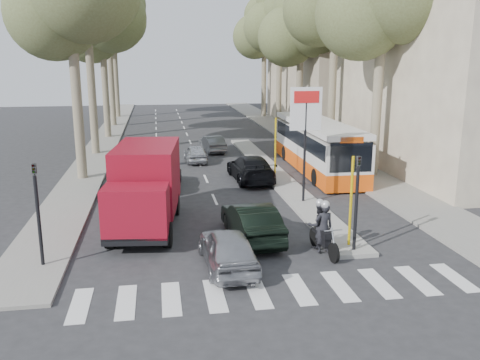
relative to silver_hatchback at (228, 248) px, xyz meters
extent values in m
plane|color=#28282B|center=(1.43, 2.00, -0.69)|extent=(120.00, 120.00, 0.00)
cube|color=gray|center=(10.03, 27.00, -0.63)|extent=(3.20, 70.00, 0.12)
cube|color=gray|center=(-6.57, 30.00, -0.63)|extent=(2.40, 64.00, 0.12)
cube|color=gray|center=(4.68, 13.00, -0.61)|extent=(1.50, 26.00, 0.16)
cube|color=beige|center=(16.93, 14.00, 8.31)|extent=(11.00, 18.00, 18.00)
cube|color=#B7A88E|center=(16.93, 36.00, 7.31)|extent=(11.00, 20.00, 16.00)
cylinder|color=yellow|center=(4.68, 1.00, 1.06)|extent=(0.10, 0.10, 3.50)
cylinder|color=yellow|center=(4.68, 7.00, 1.06)|extent=(0.10, 0.10, 3.50)
cylinder|color=yellow|center=(4.68, 13.00, 1.06)|extent=(0.10, 0.10, 3.50)
cylinder|color=black|center=(4.68, 7.00, 1.91)|extent=(0.12, 0.12, 5.20)
cube|color=white|center=(4.68, 7.00, 3.91)|extent=(1.50, 0.10, 2.00)
cube|color=red|center=(4.68, 6.94, 4.46)|extent=(1.20, 0.02, 0.55)
cylinder|color=black|center=(4.68, 0.50, 0.91)|extent=(0.12, 0.12, 3.20)
imported|color=black|center=(4.68, 0.50, 2.41)|extent=(0.16, 0.41, 1.00)
cylinder|color=black|center=(-6.17, 1.00, 0.91)|extent=(0.12, 0.12, 3.20)
imported|color=black|center=(-6.17, 1.00, 2.41)|extent=(0.16, 0.41, 1.00)
cylinder|color=#6B604C|center=(-6.57, 14.00, 3.51)|extent=(0.56, 0.56, 8.40)
sphere|color=#4E522E|center=(-7.57, 14.60, 8.61)|extent=(5.20, 5.20, 5.20)
cylinder|color=#6B604C|center=(-6.67, 22.00, 3.79)|extent=(0.56, 0.56, 8.96)
sphere|color=#4E522E|center=(-7.67, 22.60, 9.23)|extent=(5.20, 5.20, 5.20)
cylinder|color=#6B604C|center=(-6.47, 30.00, 3.37)|extent=(0.56, 0.56, 8.12)
sphere|color=#4E522E|center=(-7.47, 30.60, 8.30)|extent=(5.20, 5.20, 5.20)
sphere|color=#4E522E|center=(-5.57, 29.20, 9.46)|extent=(5.80, 5.80, 5.80)
sphere|color=#4E522E|center=(-6.27, 31.10, 10.62)|extent=(4.80, 4.80, 4.80)
cylinder|color=#6B604C|center=(-6.57, 38.00, 4.07)|extent=(0.56, 0.56, 9.52)
sphere|color=#4E522E|center=(-7.57, 38.60, 9.85)|extent=(5.20, 5.20, 5.20)
sphere|color=#4E522E|center=(-5.67, 37.20, 11.21)|extent=(5.80, 5.80, 5.80)
cylinder|color=#6B604C|center=(-6.67, 46.00, 3.65)|extent=(0.56, 0.56, 8.68)
sphere|color=#4E522E|center=(-7.67, 46.60, 8.92)|extent=(5.20, 5.20, 5.20)
sphere|color=#4E522E|center=(-5.77, 45.20, 10.16)|extent=(5.80, 5.80, 5.80)
sphere|color=#4E522E|center=(-6.47, 47.10, 11.40)|extent=(4.80, 4.80, 4.80)
cylinder|color=#6B604C|center=(10.43, 12.00, 3.51)|extent=(0.56, 0.56, 8.40)
sphere|color=#4E522E|center=(9.43, 12.60, 8.61)|extent=(5.20, 5.20, 5.20)
cylinder|color=#6B604C|center=(10.53, 20.00, 3.93)|extent=(0.56, 0.56, 9.24)
sphere|color=#4E522E|center=(9.53, 20.60, 9.54)|extent=(5.20, 5.20, 5.20)
cylinder|color=#6B604C|center=(10.33, 28.00, 3.23)|extent=(0.56, 0.56, 7.84)
sphere|color=#4E522E|center=(9.33, 28.60, 7.99)|extent=(5.20, 5.20, 5.20)
sphere|color=#4E522E|center=(11.23, 27.20, 9.11)|extent=(5.80, 5.80, 5.80)
sphere|color=#4E522E|center=(10.53, 29.10, 10.23)|extent=(4.80, 4.80, 4.80)
cylinder|color=#6B604C|center=(10.43, 36.00, 3.79)|extent=(0.56, 0.56, 8.96)
sphere|color=#4E522E|center=(9.43, 36.60, 9.23)|extent=(5.20, 5.20, 5.20)
sphere|color=#4E522E|center=(11.33, 35.20, 10.51)|extent=(5.80, 5.80, 5.80)
sphere|color=#4E522E|center=(10.63, 37.10, 11.79)|extent=(4.80, 4.80, 4.80)
cylinder|color=#6B604C|center=(10.53, 44.00, 3.51)|extent=(0.56, 0.56, 8.40)
sphere|color=#4E522E|center=(9.53, 44.60, 8.61)|extent=(5.20, 5.20, 5.20)
sphere|color=#4E522E|center=(11.43, 43.20, 9.81)|extent=(5.80, 5.80, 5.80)
sphere|color=#4E522E|center=(10.73, 45.10, 11.01)|extent=(4.80, 4.80, 4.80)
imported|color=#9B9DA3|center=(0.00, 0.00, 0.00)|extent=(1.82, 4.11, 1.38)
imported|color=black|center=(1.30, 2.58, 0.04)|extent=(1.90, 4.53, 1.45)
imported|color=#44464A|center=(-2.07, 11.35, -0.08)|extent=(2.49, 4.58, 1.22)
imported|color=black|center=(3.04, 12.16, 0.05)|extent=(2.29, 5.17, 1.47)
imported|color=#B0B2B8|center=(0.33, 18.04, -0.10)|extent=(1.50, 3.50, 1.18)
imported|color=#53575C|center=(1.87, 21.63, -0.07)|extent=(1.80, 3.88, 1.23)
imported|color=black|center=(-3.99, 11.00, -0.04)|extent=(1.84, 4.47, 1.29)
cube|color=black|center=(-2.77, 4.50, -0.11)|extent=(3.04, 6.57, 0.26)
cylinder|color=black|center=(-4.06, 2.52, -0.21)|extent=(0.42, 0.98, 0.95)
cylinder|color=black|center=(-1.96, 2.27, -0.21)|extent=(0.42, 0.98, 0.95)
cylinder|color=black|center=(-3.60, 6.51, -0.21)|extent=(0.42, 0.98, 0.95)
cylinder|color=black|center=(-1.50, 6.26, -0.21)|extent=(0.42, 0.98, 0.95)
cube|color=maroon|center=(-3.05, 2.08, 0.85)|extent=(2.48, 1.74, 1.80)
cube|color=black|center=(-3.13, 1.40, 1.06)|extent=(2.11, 0.33, 0.95)
cube|color=maroon|center=(-2.67, 5.34, 1.37)|extent=(2.93, 4.69, 2.64)
cube|color=#F0530D|center=(7.63, 14.17, -0.12)|extent=(2.75, 11.84, 0.92)
cube|color=silver|center=(7.63, 14.17, 1.11)|extent=(2.75, 11.84, 1.54)
cube|color=black|center=(7.63, 14.17, 1.41)|extent=(2.77, 11.37, 0.87)
cube|color=silver|center=(7.63, 14.17, 2.24)|extent=(2.75, 11.84, 0.31)
cube|color=black|center=(7.54, 8.30, 1.26)|extent=(2.26, 0.10, 1.54)
cube|color=#F0530D|center=(7.54, 8.30, 2.16)|extent=(1.23, 0.08, 0.33)
cylinder|color=black|center=(6.41, 10.41, -0.23)|extent=(0.30, 0.99, 0.98)
cylinder|color=black|center=(8.73, 10.38, -0.23)|extent=(0.30, 0.99, 0.98)
cylinder|color=black|center=(6.53, 17.73, -0.23)|extent=(0.30, 0.99, 0.98)
cylinder|color=black|center=(8.85, 17.69, -0.23)|extent=(0.30, 0.99, 0.98)
cylinder|color=black|center=(3.68, -0.17, -0.34)|extent=(0.19, 0.71, 0.71)
cylinder|color=black|center=(3.50, 1.48, -0.34)|extent=(0.19, 0.71, 0.71)
cylinder|color=silver|center=(3.67, -0.09, 0.08)|extent=(0.11, 0.45, 0.88)
cube|color=black|center=(3.59, 0.71, -0.19)|extent=(0.33, 0.85, 0.33)
cube|color=black|center=(3.61, 0.49, 0.11)|extent=(0.38, 0.53, 0.24)
cube|color=black|center=(3.55, 1.04, 0.04)|extent=(0.38, 0.75, 0.13)
cylinder|color=silver|center=(3.67, -0.03, 0.44)|extent=(0.68, 0.12, 0.04)
imported|color=black|center=(3.59, 0.71, 0.29)|extent=(0.72, 0.51, 1.85)
imported|color=black|center=(3.54, 1.15, 0.24)|extent=(0.89, 0.56, 1.74)
sphere|color=#B2B2B7|center=(3.59, 0.65, 1.16)|extent=(0.31, 0.31, 0.31)
sphere|color=#B2B2B7|center=(3.54, 1.11, 1.10)|extent=(0.31, 0.31, 0.31)
imported|color=#42344F|center=(9.12, 12.85, 0.21)|extent=(1.01, 0.89, 1.56)
imported|color=brown|center=(9.32, 13.87, 0.22)|extent=(1.03, 0.47, 1.58)
camera|label=1|loc=(-2.19, -15.86, 6.24)|focal=38.00mm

